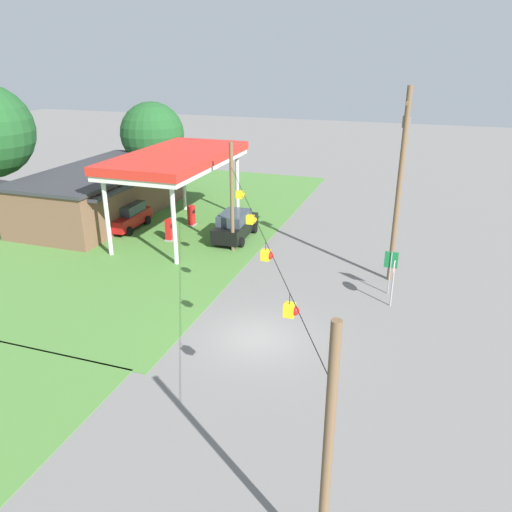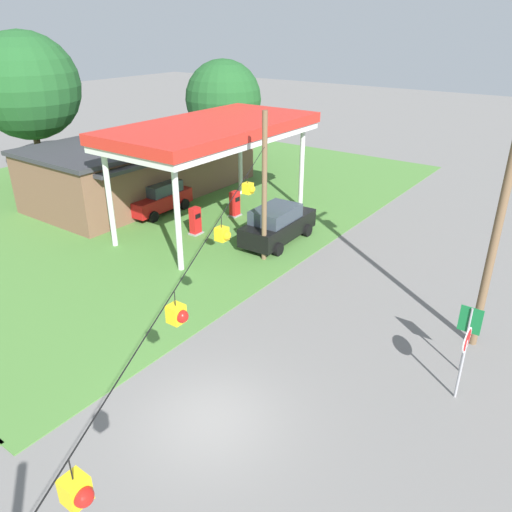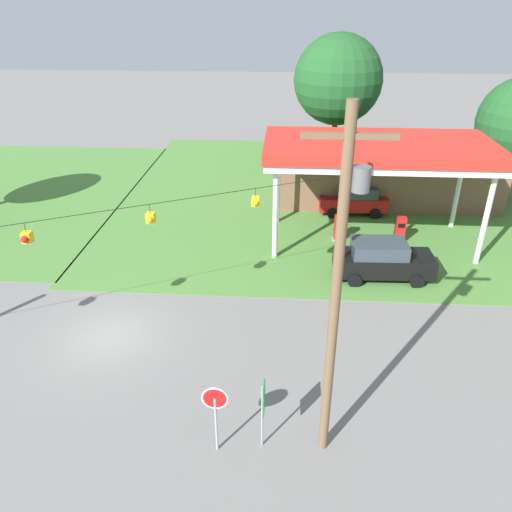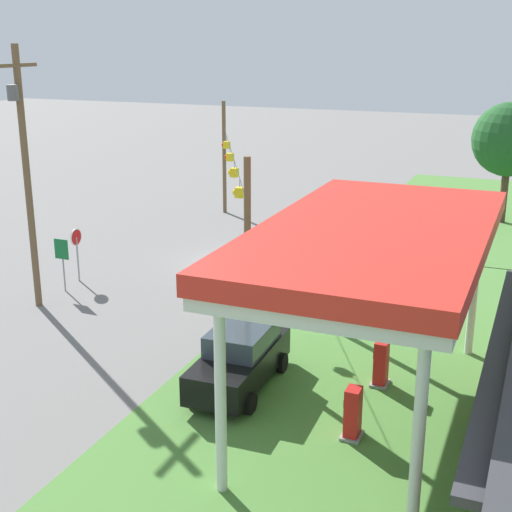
% 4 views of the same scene
% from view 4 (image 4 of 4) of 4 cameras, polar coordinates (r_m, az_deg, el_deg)
% --- Properties ---
extents(ground_plane, '(160.00, 160.00, 0.00)m').
position_cam_4_polar(ground_plane, '(35.66, -1.85, -0.57)').
color(ground_plane, slate).
extents(gas_station_canopy, '(12.02, 6.08, 5.79)m').
position_cam_4_polar(gas_station_canopy, '(20.26, 9.52, 1.10)').
color(gas_station_canopy, silver).
rests_on(gas_station_canopy, ground).
extents(fuel_pump_near, '(0.71, 0.56, 1.53)m').
position_cam_4_polar(fuel_pump_near, '(23.43, 9.97, -8.58)').
color(fuel_pump_near, gray).
rests_on(fuel_pump_near, ground).
extents(fuel_pump_far, '(0.71, 0.56, 1.53)m').
position_cam_4_polar(fuel_pump_far, '(20.45, 7.74, -12.48)').
color(fuel_pump_far, gray).
rests_on(fuel_pump_far, ground).
extents(car_at_pumps_front, '(4.86, 2.23, 1.98)m').
position_cam_4_polar(car_at_pumps_front, '(22.96, -1.28, -8.08)').
color(car_at_pumps_front, black).
rests_on(car_at_pumps_front, ground).
extents(stop_sign_roadside, '(0.80, 0.08, 2.50)m').
position_cam_4_polar(stop_sign_roadside, '(33.52, -14.16, 1.00)').
color(stop_sign_roadside, '#99999E').
rests_on(stop_sign_roadside, ground).
extents(route_sign, '(0.10, 0.70, 2.40)m').
position_cam_4_polar(route_sign, '(32.32, -15.26, 0.14)').
color(route_sign, gray).
rests_on(route_sign, ground).
extents(utility_pole_main, '(2.20, 0.44, 10.58)m').
position_cam_4_polar(utility_pole_main, '(29.90, -17.97, 6.83)').
color(utility_pole_main, brown).
rests_on(utility_pole_main, ground).
extents(signal_span_gantry, '(19.80, 10.24, 7.09)m').
position_cam_4_polar(signal_span_gantry, '(34.69, -1.93, 5.59)').
color(signal_span_gantry, brown).
rests_on(signal_span_gantry, ground).
extents(tree_west_verge, '(4.39, 4.39, 7.26)m').
position_cam_4_polar(tree_west_verge, '(45.20, 19.61, 8.75)').
color(tree_west_verge, '#4C3828').
rests_on(tree_west_verge, ground).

